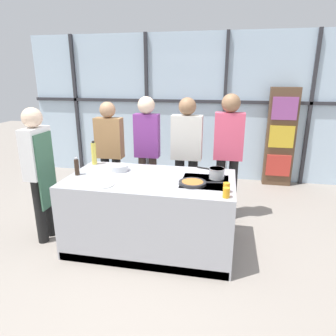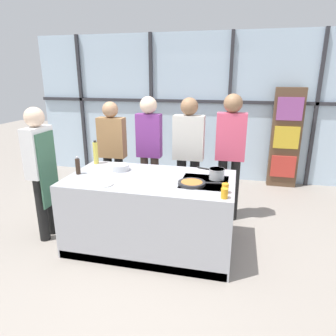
{
  "view_description": "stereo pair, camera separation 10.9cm",
  "coord_description": "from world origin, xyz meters",
  "px_view_note": "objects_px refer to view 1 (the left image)",
  "views": [
    {
      "loc": [
        0.85,
        -3.18,
        2.03
      ],
      "look_at": [
        0.19,
        0.1,
        0.99
      ],
      "focal_mm": 32.0,
      "sensor_mm": 36.0,
      "label": 1
    },
    {
      "loc": [
        0.95,
        -3.16,
        2.03
      ],
      "look_at": [
        0.19,
        0.1,
        0.99
      ],
      "focal_mm": 32.0,
      "sensor_mm": 36.0,
      "label": 2
    }
  ],
  "objects_px": {
    "chef": "(39,167)",
    "spectator_center_left": "(147,146)",
    "spectator_center_right": "(187,150)",
    "saucepan": "(217,173)",
    "frying_pan": "(193,183)",
    "pepper_grinder": "(77,167)",
    "mixing_bowl": "(120,168)",
    "juice_glass_near": "(226,193)",
    "juice_glass_far": "(226,188)",
    "oil_bottle": "(94,153)",
    "spectator_far_left": "(110,149)",
    "spectator_far_right": "(228,148)",
    "white_plate": "(103,185)"
  },
  "relations": [
    {
      "from": "chef",
      "to": "spectator_center_left",
      "type": "distance_m",
      "value": 1.5
    },
    {
      "from": "spectator_center_right",
      "to": "saucepan",
      "type": "distance_m",
      "value": 0.94
    },
    {
      "from": "frying_pan",
      "to": "pepper_grinder",
      "type": "xyz_separation_m",
      "value": [
        -1.4,
        0.05,
        0.08
      ]
    },
    {
      "from": "spectator_center_right",
      "to": "mixing_bowl",
      "type": "xyz_separation_m",
      "value": [
        -0.73,
        -0.76,
        -0.07
      ]
    },
    {
      "from": "saucepan",
      "to": "juice_glass_near",
      "type": "bearing_deg",
      "value": -77.87
    },
    {
      "from": "saucepan",
      "to": "juice_glass_far",
      "type": "bearing_deg",
      "value": -73.89
    },
    {
      "from": "chef",
      "to": "oil_bottle",
      "type": "relative_size",
      "value": 5.31
    },
    {
      "from": "spectator_far_left",
      "to": "spectator_far_right",
      "type": "xyz_separation_m",
      "value": [
        1.75,
        0.0,
        0.1
      ]
    },
    {
      "from": "frying_pan",
      "to": "saucepan",
      "type": "relative_size",
      "value": 1.67
    },
    {
      "from": "spectator_center_right",
      "to": "saucepan",
      "type": "xyz_separation_m",
      "value": [
        0.46,
        -0.82,
        -0.05
      ]
    },
    {
      "from": "spectator_center_left",
      "to": "mixing_bowl",
      "type": "height_order",
      "value": "spectator_center_left"
    },
    {
      "from": "spectator_center_right",
      "to": "pepper_grinder",
      "type": "distance_m",
      "value": 1.55
    },
    {
      "from": "frying_pan",
      "to": "pepper_grinder",
      "type": "relative_size",
      "value": 2.43
    },
    {
      "from": "chef",
      "to": "juice_glass_near",
      "type": "xyz_separation_m",
      "value": [
        2.23,
        -0.32,
        -0.03
      ]
    },
    {
      "from": "mixing_bowl",
      "to": "juice_glass_near",
      "type": "distance_m",
      "value": 1.45
    },
    {
      "from": "spectator_far_left",
      "to": "frying_pan",
      "type": "bearing_deg",
      "value": 142.41
    },
    {
      "from": "mixing_bowl",
      "to": "spectator_center_left",
      "type": "bearing_deg",
      "value": 78.87
    },
    {
      "from": "oil_bottle",
      "to": "white_plate",
      "type": "bearing_deg",
      "value": -59.95
    },
    {
      "from": "mixing_bowl",
      "to": "juice_glass_near",
      "type": "xyz_separation_m",
      "value": [
        1.31,
        -0.61,
        0.01
      ]
    },
    {
      "from": "mixing_bowl",
      "to": "oil_bottle",
      "type": "distance_m",
      "value": 0.49
    },
    {
      "from": "spectator_far_left",
      "to": "mixing_bowl",
      "type": "height_order",
      "value": "spectator_far_left"
    },
    {
      "from": "spectator_center_right",
      "to": "white_plate",
      "type": "distance_m",
      "value": 1.49
    },
    {
      "from": "white_plate",
      "to": "frying_pan",
      "type": "bearing_deg",
      "value": 13.04
    },
    {
      "from": "white_plate",
      "to": "juice_glass_far",
      "type": "xyz_separation_m",
      "value": [
        1.32,
        0.06,
        0.04
      ]
    },
    {
      "from": "white_plate",
      "to": "oil_bottle",
      "type": "relative_size",
      "value": 0.77
    },
    {
      "from": "spectator_far_left",
      "to": "saucepan",
      "type": "height_order",
      "value": "spectator_far_left"
    },
    {
      "from": "spectator_center_right",
      "to": "spectator_far_left",
      "type": "bearing_deg",
      "value": 0.0
    },
    {
      "from": "spectator_center_left",
      "to": "spectator_center_right",
      "type": "relative_size",
      "value": 1.0
    },
    {
      "from": "spectator_center_left",
      "to": "oil_bottle",
      "type": "distance_m",
      "value": 0.8
    },
    {
      "from": "saucepan",
      "to": "pepper_grinder",
      "type": "xyz_separation_m",
      "value": [
        -1.64,
        -0.19,
        0.04
      ]
    },
    {
      "from": "chef",
      "to": "spectator_center_left",
      "type": "height_order",
      "value": "spectator_center_left"
    },
    {
      "from": "spectator_center_left",
      "to": "oil_bottle",
      "type": "relative_size",
      "value": 5.52
    },
    {
      "from": "spectator_far_right",
      "to": "white_plate",
      "type": "height_order",
      "value": "spectator_far_right"
    },
    {
      "from": "spectator_center_left",
      "to": "pepper_grinder",
      "type": "bearing_deg",
      "value": 59.85
    },
    {
      "from": "chef",
      "to": "white_plate",
      "type": "height_order",
      "value": "chef"
    },
    {
      "from": "spectator_far_left",
      "to": "pepper_grinder",
      "type": "relative_size",
      "value": 7.49
    },
    {
      "from": "spectator_center_left",
      "to": "spectator_far_left",
      "type": "bearing_deg",
      "value": -0.0
    },
    {
      "from": "mixing_bowl",
      "to": "white_plate",
      "type": "bearing_deg",
      "value": -90.34
    },
    {
      "from": "spectator_far_left",
      "to": "oil_bottle",
      "type": "bearing_deg",
      "value": 90.29
    },
    {
      "from": "saucepan",
      "to": "juice_glass_near",
      "type": "relative_size",
      "value": 3.24
    },
    {
      "from": "saucepan",
      "to": "white_plate",
      "type": "height_order",
      "value": "saucepan"
    },
    {
      "from": "spectator_center_left",
      "to": "spectator_center_right",
      "type": "distance_m",
      "value": 0.58
    },
    {
      "from": "mixing_bowl",
      "to": "juice_glass_far",
      "type": "relative_size",
      "value": 2.16
    },
    {
      "from": "spectator_far_left",
      "to": "spectator_center_right",
      "type": "xyz_separation_m",
      "value": [
        1.17,
        0.0,
        0.04
      ]
    },
    {
      "from": "juice_glass_far",
      "to": "spectator_far_left",
      "type": "bearing_deg",
      "value": 144.88
    },
    {
      "from": "chef",
      "to": "pepper_grinder",
      "type": "bearing_deg",
      "value": 93.95
    },
    {
      "from": "juice_glass_near",
      "to": "frying_pan",
      "type": "bearing_deg",
      "value": 140.07
    },
    {
      "from": "frying_pan",
      "to": "spectator_center_left",
      "type": "bearing_deg",
      "value": 127.03
    },
    {
      "from": "juice_glass_far",
      "to": "mixing_bowl",
      "type": "bearing_deg",
      "value": 160.47
    },
    {
      "from": "saucepan",
      "to": "white_plate",
      "type": "xyz_separation_m",
      "value": [
        -1.2,
        -0.47,
        -0.06
      ]
    }
  ]
}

